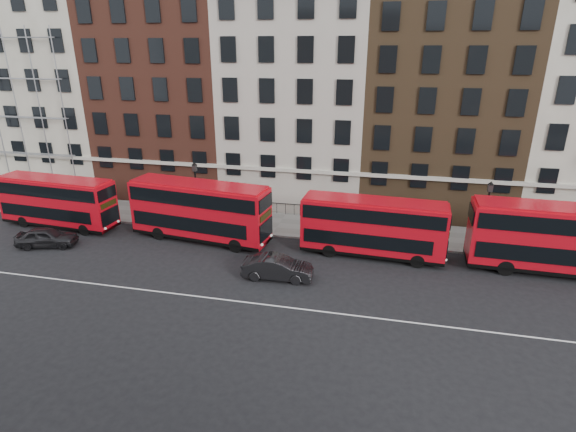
% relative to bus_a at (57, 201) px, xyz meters
% --- Properties ---
extents(ground, '(120.00, 120.00, 0.00)m').
position_rel_bus_a_xyz_m(ground, '(17.98, -6.14, -2.28)').
color(ground, black).
rests_on(ground, ground).
extents(pavement, '(80.00, 5.00, 0.15)m').
position_rel_bus_a_xyz_m(pavement, '(17.98, 4.36, -2.20)').
color(pavement, gray).
rests_on(pavement, ground).
extents(kerb, '(80.00, 0.30, 0.16)m').
position_rel_bus_a_xyz_m(kerb, '(17.98, 1.86, -2.20)').
color(kerb, gray).
rests_on(kerb, ground).
extents(road_centre_line, '(70.00, 0.12, 0.01)m').
position_rel_bus_a_xyz_m(road_centre_line, '(17.98, -8.14, -2.27)').
color(road_centre_line, white).
rests_on(road_centre_line, ground).
extents(building_terrace, '(64.00, 11.95, 22.00)m').
position_rel_bus_a_xyz_m(building_terrace, '(17.67, 11.74, 7.96)').
color(building_terrace, '#B5AF9C').
rests_on(building_terrace, ground).
extents(bus_a, '(10.26, 3.18, 4.25)m').
position_rel_bus_a_xyz_m(bus_a, '(0.00, 0.00, 0.00)').
color(bus_a, red).
rests_on(bus_a, ground).
extents(bus_b, '(11.28, 4.05, 4.64)m').
position_rel_bus_a_xyz_m(bus_b, '(12.67, 0.00, 0.21)').
color(bus_b, red).
rests_on(bus_b, ground).
extents(bus_c, '(10.28, 3.02, 4.27)m').
position_rel_bus_a_xyz_m(bus_c, '(25.85, -0.00, 0.01)').
color(bus_c, red).
rests_on(bus_c, ground).
extents(bus_d, '(11.31, 3.05, 4.72)m').
position_rel_bus_a_xyz_m(bus_d, '(37.93, -0.00, 0.25)').
color(bus_d, red).
rests_on(bus_d, ground).
extents(car_rear, '(4.69, 2.90, 1.49)m').
position_rel_bus_a_xyz_m(car_rear, '(1.74, -3.75, -1.53)').
color(car_rear, '#242326').
rests_on(car_rear, ground).
extents(car_front, '(4.70, 1.87, 1.52)m').
position_rel_bus_a_xyz_m(car_front, '(20.04, -4.80, -1.52)').
color(car_front, black).
rests_on(car_front, ground).
extents(lamp_post_left, '(0.44, 0.44, 5.33)m').
position_rel_bus_a_xyz_m(lamp_post_left, '(11.21, 2.88, 0.80)').
color(lamp_post_left, black).
rests_on(lamp_post_left, pavement).
extents(lamp_post_right, '(0.44, 0.44, 5.33)m').
position_rel_bus_a_xyz_m(lamp_post_right, '(33.74, 2.28, 0.80)').
color(lamp_post_right, black).
rests_on(lamp_post_right, pavement).
extents(iron_railings, '(6.60, 0.06, 1.00)m').
position_rel_bus_a_xyz_m(iron_railings, '(17.98, 6.56, -1.63)').
color(iron_railings, black).
rests_on(iron_railings, pavement).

